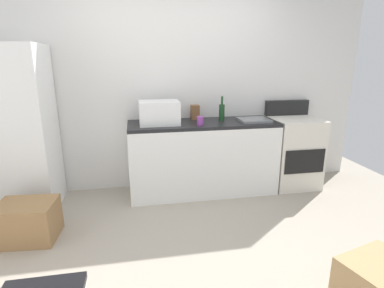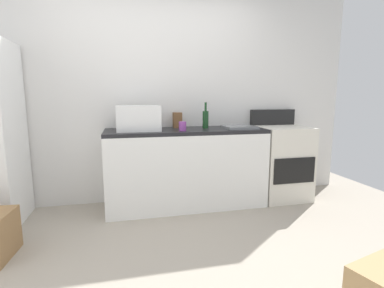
% 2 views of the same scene
% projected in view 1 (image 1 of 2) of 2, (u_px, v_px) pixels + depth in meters
% --- Properties ---
extents(ground_plane, '(6.00, 6.00, 0.00)m').
position_uv_depth(ground_plane, '(198.00, 248.00, 2.73)').
color(ground_plane, '#9E9384').
extents(wall_back, '(5.00, 0.10, 2.60)m').
position_uv_depth(wall_back, '(174.00, 86.00, 3.85)').
color(wall_back, silver).
rests_on(wall_back, ground_plane).
extents(kitchen_counter, '(1.80, 0.60, 0.90)m').
position_uv_depth(kitchen_counter, '(203.00, 157.00, 3.80)').
color(kitchen_counter, white).
rests_on(kitchen_counter, ground_plane).
extents(refrigerator, '(0.68, 0.66, 1.79)m').
position_uv_depth(refrigerator, '(18.00, 130.00, 3.27)').
color(refrigerator, white).
rests_on(refrigerator, ground_plane).
extents(stove_oven, '(0.60, 0.61, 1.10)m').
position_uv_depth(stove_oven, '(293.00, 151.00, 4.01)').
color(stove_oven, silver).
rests_on(stove_oven, ground_plane).
extents(microwave, '(0.46, 0.34, 0.27)m').
position_uv_depth(microwave, '(159.00, 113.00, 3.53)').
color(microwave, white).
rests_on(microwave, kitchen_counter).
extents(sink_basin, '(0.36, 0.32, 0.03)m').
position_uv_depth(sink_basin, '(254.00, 120.00, 3.72)').
color(sink_basin, slate).
rests_on(sink_basin, kitchen_counter).
extents(wine_bottle, '(0.07, 0.07, 0.30)m').
position_uv_depth(wine_bottle, '(222.00, 112.00, 3.74)').
color(wine_bottle, '#193F1E').
rests_on(wine_bottle, kitchen_counter).
extents(coffee_mug, '(0.08, 0.08, 0.10)m').
position_uv_depth(coffee_mug, '(200.00, 121.00, 3.50)').
color(coffee_mug, purple).
rests_on(coffee_mug, kitchen_counter).
extents(knife_block, '(0.10, 0.10, 0.18)m').
position_uv_depth(knife_block, '(195.00, 112.00, 3.82)').
color(knife_block, brown).
rests_on(knife_block, kitchen_counter).
extents(cardboard_box_medium, '(0.54, 0.43, 0.36)m').
position_uv_depth(cardboard_box_medium, '(27.00, 221.00, 2.82)').
color(cardboard_box_medium, olive).
rests_on(cardboard_box_medium, ground_plane).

